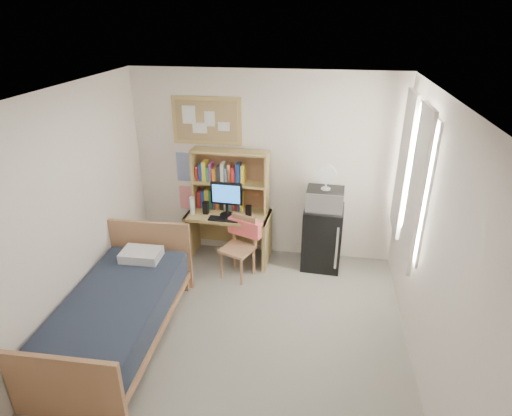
% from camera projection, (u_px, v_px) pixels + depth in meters
% --- Properties ---
extents(floor, '(3.60, 4.20, 0.02)m').
position_uv_depth(floor, '(236.00, 350.00, 4.51)').
color(floor, gray).
rests_on(floor, ground).
extents(ceiling, '(3.60, 4.20, 0.02)m').
position_uv_depth(ceiling, '(230.00, 100.00, 3.42)').
color(ceiling, silver).
rests_on(ceiling, wall_back).
extents(wall_back, '(3.60, 0.04, 2.60)m').
position_uv_depth(wall_back, '(265.00, 167.00, 5.84)').
color(wall_back, white).
rests_on(wall_back, floor).
extents(wall_left, '(0.04, 4.20, 2.60)m').
position_uv_depth(wall_left, '(55.00, 228.00, 4.21)').
color(wall_left, white).
rests_on(wall_left, floor).
extents(wall_right, '(0.04, 4.20, 2.60)m').
position_uv_depth(wall_right, '(437.00, 258.00, 3.71)').
color(wall_right, white).
rests_on(wall_right, floor).
extents(window_unit, '(0.10, 1.40, 1.70)m').
position_uv_depth(window_unit, '(412.00, 177.00, 4.67)').
color(window_unit, white).
rests_on(window_unit, wall_right).
extents(curtain_left, '(0.04, 0.55, 1.70)m').
position_uv_depth(curtain_left, '(416.00, 190.00, 4.31)').
color(curtain_left, white).
rests_on(curtain_left, wall_right).
extents(curtain_right, '(0.04, 0.55, 1.70)m').
position_uv_depth(curtain_right, '(404.00, 165.00, 5.03)').
color(curtain_right, white).
rests_on(curtain_right, wall_right).
extents(bulletin_board, '(0.94, 0.03, 0.64)m').
position_uv_depth(bulletin_board, '(207.00, 121.00, 5.68)').
color(bulletin_board, '#A08354').
rests_on(bulletin_board, wall_back).
extents(poster_wave, '(0.30, 0.01, 0.42)m').
position_uv_depth(poster_wave, '(187.00, 167.00, 6.01)').
color(poster_wave, '#254296').
rests_on(poster_wave, wall_back).
extents(poster_japan, '(0.28, 0.01, 0.36)m').
position_uv_depth(poster_japan, '(189.00, 198.00, 6.21)').
color(poster_japan, '#F12A3B').
rests_on(poster_japan, wall_back).
extents(desk, '(1.16, 0.63, 0.71)m').
position_uv_depth(desk, '(229.00, 236.00, 6.03)').
color(desk, tan).
rests_on(desk, floor).
extents(desk_chair, '(0.54, 0.54, 0.83)m').
position_uv_depth(desk_chair, '(237.00, 249.00, 5.60)').
color(desk_chair, '#AD7B52').
rests_on(desk_chair, floor).
extents(mini_fridge, '(0.54, 0.54, 0.88)m').
position_uv_depth(mini_fridge, '(322.00, 237.00, 5.84)').
color(mini_fridge, black).
rests_on(mini_fridge, floor).
extents(bed, '(1.04, 2.03, 0.55)m').
position_uv_depth(bed, '(118.00, 318.00, 4.55)').
color(bed, '#1B2231').
rests_on(bed, floor).
extents(hutch, '(1.06, 0.32, 0.86)m').
position_uv_depth(hutch, '(230.00, 181.00, 5.84)').
color(hutch, tan).
rests_on(hutch, desk).
extents(monitor, '(0.43, 0.06, 0.46)m').
position_uv_depth(monitor, '(227.00, 200.00, 5.73)').
color(monitor, black).
rests_on(monitor, desk).
extents(keyboard, '(0.43, 0.16, 0.02)m').
position_uv_depth(keyboard, '(224.00, 219.00, 5.70)').
color(keyboard, black).
rests_on(keyboard, desk).
extents(speaker_left, '(0.08, 0.08, 0.18)m').
position_uv_depth(speaker_left, '(206.00, 208.00, 5.85)').
color(speaker_left, black).
rests_on(speaker_left, desk).
extents(speaker_right, '(0.08, 0.08, 0.17)m').
position_uv_depth(speaker_right, '(248.00, 212.00, 5.74)').
color(speaker_right, black).
rests_on(speaker_right, desk).
extents(water_bottle, '(0.07, 0.07, 0.24)m').
position_uv_depth(water_bottle, '(192.00, 206.00, 5.83)').
color(water_bottle, silver).
rests_on(water_bottle, desk).
extents(hoodie, '(0.49, 0.31, 0.22)m').
position_uv_depth(hoodie, '(245.00, 227.00, 5.66)').
color(hoodie, '#FD6360').
rests_on(hoodie, desk_chair).
extents(microwave, '(0.50, 0.39, 0.28)m').
position_uv_depth(microwave, '(325.00, 199.00, 5.58)').
color(microwave, silver).
rests_on(microwave, mini_fridge).
extents(desk_fan, '(0.26, 0.26, 0.31)m').
position_uv_depth(desk_fan, '(326.00, 178.00, 5.46)').
color(desk_fan, silver).
rests_on(desk_fan, microwave).
extents(pillow, '(0.46, 0.33, 0.11)m').
position_uv_depth(pillow, '(141.00, 255.00, 5.08)').
color(pillow, silver).
rests_on(pillow, bed).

